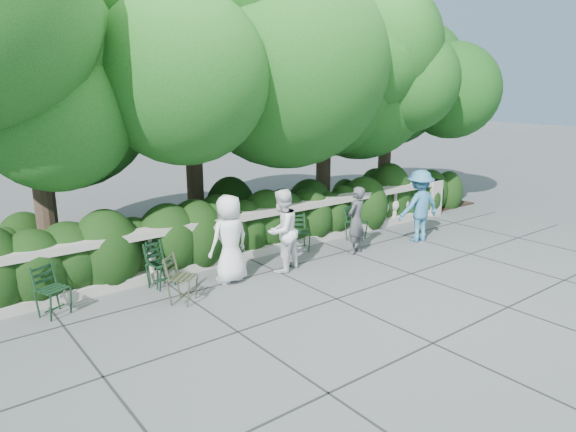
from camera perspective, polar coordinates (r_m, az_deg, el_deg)
ground at (r=9.97m, az=3.55°, el=-6.70°), size 90.00×90.00×0.00m
balustrade at (r=11.16m, az=-2.52°, el=-1.77°), size 12.00×0.44×1.00m
shrub_hedge at (r=12.25m, az=-5.76°, el=-2.74°), size 15.00×2.60×1.70m
tree_canopy at (r=12.28m, az=-3.91°, el=16.06°), size 15.04×6.52×6.78m
chair_a at (r=9.68m, az=-13.33°, el=-7.72°), size 0.45×0.49×0.84m
chair_b at (r=9.02m, az=-23.87°, el=-10.24°), size 0.59×0.61×0.84m
chair_c at (r=9.62m, az=-13.21°, el=-7.84°), size 0.56×0.59×0.84m
chair_e at (r=11.29m, az=1.47°, el=-4.14°), size 0.58×0.60×0.84m
chair_f at (r=12.29m, az=8.12°, el=-2.76°), size 0.55×0.58×0.84m
chair_weathered at (r=8.94m, az=-10.67°, el=-9.44°), size 0.65×0.65×0.84m
person_businessman at (r=9.51m, az=-6.52°, el=-2.54°), size 0.86×0.61×1.65m
person_woman_grey at (r=11.19m, az=7.56°, el=-0.48°), size 0.62×0.50×1.48m
person_casual_man at (r=10.01m, az=-0.69°, el=-1.64°), size 0.95×0.85×1.64m
person_older_blue at (r=12.37m, az=14.38°, el=1.10°), size 1.19×0.81×1.69m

